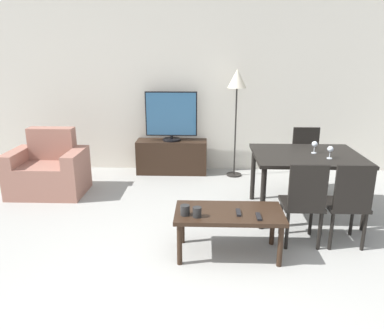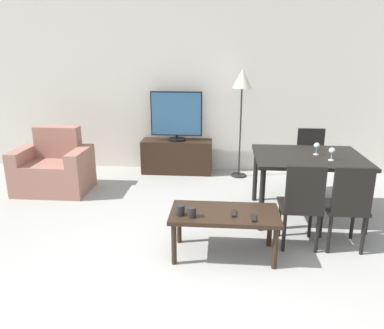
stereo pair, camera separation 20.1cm
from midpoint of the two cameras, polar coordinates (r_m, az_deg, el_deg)
name	(u,v)px [view 1 (the left image)]	position (r m, az deg, el deg)	size (l,w,h in m)	color
ground_plane	(191,323)	(3.00, -2.19, -23.06)	(18.00, 18.00, 0.00)	#9E9E99
wall_back	(200,89)	(6.18, 0.27, 11.50)	(7.81, 0.06, 2.70)	silver
armchair	(49,171)	(5.65, -21.94, -0.96)	(1.00, 0.70, 0.89)	#9E6B5B
tv_stand	(172,157)	(6.15, -4.01, 1.20)	(1.14, 0.38, 0.54)	black
tv	(171,116)	(6.00, -4.15, 7.34)	(0.82, 0.29, 0.78)	black
coffee_table	(229,217)	(3.65, 4.07, -7.95)	(1.04, 0.53, 0.45)	black
dining_table	(307,161)	(4.63, 15.88, 0.54)	(1.26, 1.00, 0.76)	black
dining_chair_near	(304,200)	(3.89, 15.26, -5.28)	(0.40, 0.40, 0.90)	black
dining_chair_far	(306,157)	(5.49, 16.02, 1.12)	(0.40, 0.40, 0.90)	black
dining_chair_near_right	(348,201)	(4.02, 21.39, -5.18)	(0.40, 0.40, 0.90)	black
floor_lamp	(237,86)	(5.80, 5.86, 11.85)	(0.29, 0.29, 1.68)	black
remote_primary	(238,212)	(3.59, 5.48, -7.30)	(0.04, 0.15, 0.02)	black
remote_secondary	(259,217)	(3.52, 8.50, -7.87)	(0.04, 0.15, 0.02)	black
cup_white_near	(197,212)	(3.48, -0.89, -7.27)	(0.08, 0.08, 0.10)	black
cup_colored_far	(185,210)	(3.52, -2.72, -6.99)	(0.09, 0.09, 0.10)	black
wine_glass_left	(330,150)	(4.46, 19.12, 2.11)	(0.07, 0.07, 0.15)	silver
wine_glass_center	(315,145)	(4.64, 17.01, 2.87)	(0.07, 0.07, 0.15)	silver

